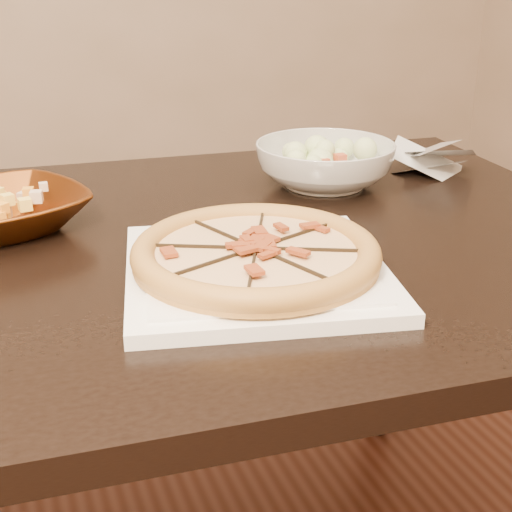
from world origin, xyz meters
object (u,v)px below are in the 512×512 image
object	(u,v)px
plate	(256,270)
pizza	(256,253)
dining_table	(158,302)
bronze_bowl	(5,212)
salad_bowl	(325,165)

from	to	relation	value
plate	pizza	distance (m)	0.02
dining_table	bronze_bowl	distance (m)	0.26
pizza	bronze_bowl	bearing A→B (deg)	134.38
dining_table	salad_bowl	world-z (taller)	salad_bowl
plate	salad_bowl	size ratio (longest dim) A/B	1.57
salad_bowl	plate	bearing A→B (deg)	-127.82
dining_table	pizza	bearing A→B (deg)	-62.08
salad_bowl	pizza	bearing A→B (deg)	-127.82
plate	bronze_bowl	size ratio (longest dim) A/B	1.66
salad_bowl	bronze_bowl	bearing A→B (deg)	-176.30
plate	pizza	size ratio (longest dim) A/B	1.23
dining_table	bronze_bowl	world-z (taller)	bronze_bowl
bronze_bowl	salad_bowl	distance (m)	0.54
pizza	bronze_bowl	size ratio (longest dim) A/B	1.35
dining_table	bronze_bowl	xyz separation A→B (m)	(-0.20, 0.12, 0.13)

